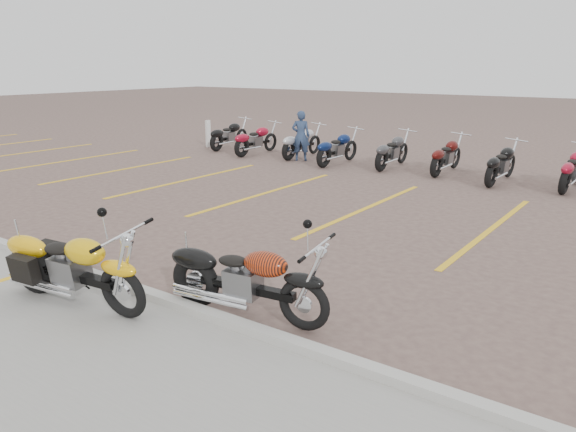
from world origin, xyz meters
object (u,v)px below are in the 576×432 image
Objects in this scene: person_a at (301,136)px; bollard at (208,134)px; yellow_cruiser at (74,269)px; flame_cruiser at (243,282)px.

person_a is 4.60m from bollard.
yellow_cruiser is at bearing 80.72° from person_a.
person_a is (-5.99, 10.04, 0.35)m from flame_cruiser.
yellow_cruiser is 2.40× the size of bollard.
yellow_cruiser is at bearing -161.77° from flame_cruiser.
flame_cruiser is at bearing 19.39° from yellow_cruiser.
person_a is at bearing 103.40° from yellow_cruiser.
yellow_cruiser reaches higher than flame_cruiser.
person_a reaches higher than yellow_cruiser.
person_a is 1.61× the size of bollard.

